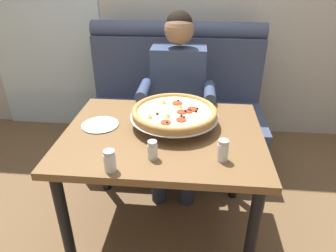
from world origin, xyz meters
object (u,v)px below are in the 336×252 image
(booth_bench, at_px, (174,115))
(shaker_oregano, at_px, (153,151))
(pizza, at_px, (174,112))
(diner_main, at_px, (177,93))
(plate_near_left, at_px, (100,124))
(dining_table, at_px, (163,147))
(shaker_pepper_flakes, at_px, (110,162))
(shaker_parmesan, at_px, (223,152))

(booth_bench, xyz_separation_m, shaker_oregano, (-0.02, -1.15, 0.37))
(pizza, bearing_deg, diner_main, 91.83)
(diner_main, height_order, pizza, diner_main)
(pizza, distance_m, plate_near_left, 0.44)
(shaker_oregano, distance_m, plate_near_left, 0.47)
(booth_bench, xyz_separation_m, pizza, (0.06, -0.81, 0.41))
(booth_bench, bearing_deg, dining_table, -90.00)
(booth_bench, height_order, plate_near_left, booth_bench)
(shaker_pepper_flakes, distance_m, plate_near_left, 0.46)
(dining_table, distance_m, diner_main, 0.64)
(pizza, relative_size, shaker_pepper_flakes, 4.82)
(shaker_pepper_flakes, bearing_deg, shaker_parmesan, 14.30)
(shaker_oregano, bearing_deg, dining_table, 85.31)
(dining_table, bearing_deg, shaker_oregano, -94.69)
(booth_bench, relative_size, pizza, 2.91)
(diner_main, distance_m, shaker_pepper_flakes, 1.03)
(diner_main, bearing_deg, shaker_oregano, -93.89)
(dining_table, xyz_separation_m, shaker_oregano, (-0.02, -0.26, 0.14))
(booth_bench, bearing_deg, shaker_oregano, -91.05)
(pizza, height_order, shaker_pepper_flakes, pizza)
(shaker_parmesan, bearing_deg, shaker_oregano, -177.07)
(dining_table, relative_size, shaker_parmesan, 10.06)
(shaker_pepper_flakes, relative_size, plate_near_left, 0.49)
(shaker_parmesan, bearing_deg, dining_table, 142.28)
(diner_main, bearing_deg, dining_table, -93.56)
(booth_bench, xyz_separation_m, shaker_parmesan, (0.31, -1.14, 0.37))
(shaker_oregano, bearing_deg, booth_bench, 88.95)
(diner_main, relative_size, pizza, 2.52)
(booth_bench, distance_m, pizza, 0.91)
(shaker_pepper_flakes, height_order, shaker_oregano, shaker_pepper_flakes)
(booth_bench, height_order, diner_main, diner_main)
(booth_bench, bearing_deg, shaker_parmesan, -74.72)
(shaker_pepper_flakes, bearing_deg, dining_table, 61.80)
(shaker_pepper_flakes, xyz_separation_m, plate_near_left, (-0.17, 0.42, -0.03))
(shaker_parmesan, bearing_deg, pizza, 127.55)
(booth_bench, distance_m, diner_main, 0.41)
(dining_table, height_order, pizza, pizza)
(booth_bench, relative_size, dining_table, 1.33)
(pizza, relative_size, plate_near_left, 2.35)
(dining_table, distance_m, shaker_oregano, 0.29)
(dining_table, distance_m, plate_near_left, 0.39)
(dining_table, height_order, shaker_parmesan, shaker_parmesan)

